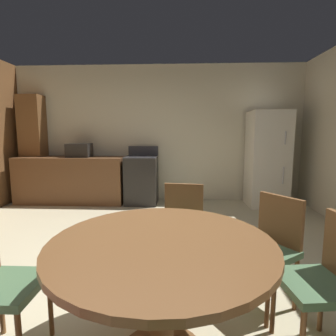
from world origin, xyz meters
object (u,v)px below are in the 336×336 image
Objects in this scene: refrigerator at (267,159)px; chair_east at (327,277)px; oven_range at (142,179)px; dining_table at (162,265)px; chair_north at (182,224)px; microwave at (79,150)px; chair_northeast at (270,243)px.

refrigerator is 3.48m from chair_east.
oven_range is at bearing 178.69° from refrigerator.
chair_east is at bearing 6.38° from dining_table.
dining_table is (-1.71, -3.50, -0.27)m from refrigerator.
chair_north is (-1.59, -2.51, -0.38)m from refrigerator.
chair_east reaches higher than dining_table.
oven_range is at bearing 0.17° from microwave.
chair_east is at bearing 75.39° from chair_northeast.
refrigerator reaches higher than microwave.
microwave is at bearing 117.61° from dining_table.
oven_range is 1.26× the size of chair_northeast.
microwave reaches higher than dining_table.
oven_range is at bearing 100.31° from dining_table.
chair_northeast is (-0.18, 0.47, 0.00)m from chair_east.
chair_north reaches higher than dining_table.
dining_table is (0.65, -3.55, 0.14)m from oven_range.
dining_table is 1.47× the size of chair_north.
oven_range is 1.26× the size of chair_east.
refrigerator is 3.90m from dining_table.
refrigerator reaches higher than chair_northeast.
microwave reaches higher than chair_east.
refrigerator is 2.99m from chair_north.
microwave is (-3.57, 0.05, 0.15)m from refrigerator.
chair_east is at bearing -64.53° from oven_range.
chair_east is 1.00× the size of chair_northeast.
oven_range is 0.62× the size of refrigerator.
chair_northeast is at bearing -107.13° from refrigerator.
oven_range is at bearing -99.46° from chair_northeast.
chair_northeast reaches higher than dining_table.
dining_table is 1.47× the size of chair_east.
chair_east is at bearing -101.98° from refrigerator.
refrigerator reaches higher than chair_east.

